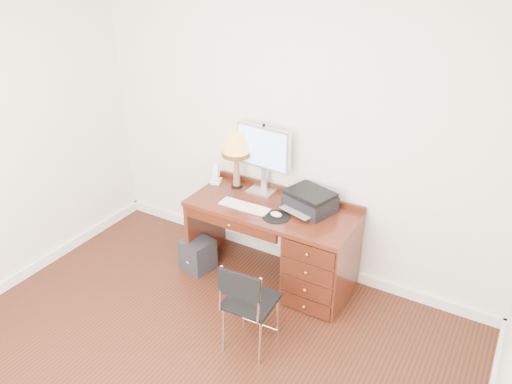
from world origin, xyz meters
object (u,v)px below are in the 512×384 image
Objects in this scene: desk at (304,249)px; equipment_box at (198,254)px; chair at (247,299)px; monitor at (263,151)px; leg_lamp at (236,148)px; printer at (310,201)px; phone at (216,178)px.

equipment_box is at bearing -166.35° from desk.
chair is 2.52× the size of equipment_box.
equipment_box is at bearing -128.17° from monitor.
leg_lamp is (-0.80, 0.17, 0.73)m from desk.
leg_lamp reaches higher than printer.
leg_lamp is at bearing -167.03° from printer.
equipment_box is (0.02, -0.38, -0.65)m from phone.
monitor reaches higher than chair.
monitor is at bearing -4.00° from phone.
monitor is at bearing 110.63° from chair.
phone is at bearing -164.15° from printer.
chair is (0.75, -1.07, -0.67)m from leg_lamp.
phone is 0.76m from equipment_box.
monitor is 0.58m from phone.
printer is 0.99m from phone.
equipment_box is (-0.99, -0.24, -0.26)m from desk.
chair reaches higher than desk.
chair is (0.50, -1.12, -0.67)m from monitor.
printer is 0.61× the size of chair.
phone is at bearing 129.67° from chair.
monitor is 1.17× the size of leg_lamp.
equipment_box is at bearing 142.07° from chair.
monitor reaches higher than equipment_box.
monitor is at bearing 157.53° from desk.
leg_lamp is at bearing 75.71° from equipment_box.
printer is at bearing 84.85° from chair.
equipment_box is at bearing -142.65° from printer.
phone reaches higher than equipment_box.
desk is 2.37× the size of monitor.
printer is 1.07m from chair.
equipment_box is at bearing -101.60° from phone.
desk is 1.10m from leg_lamp.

